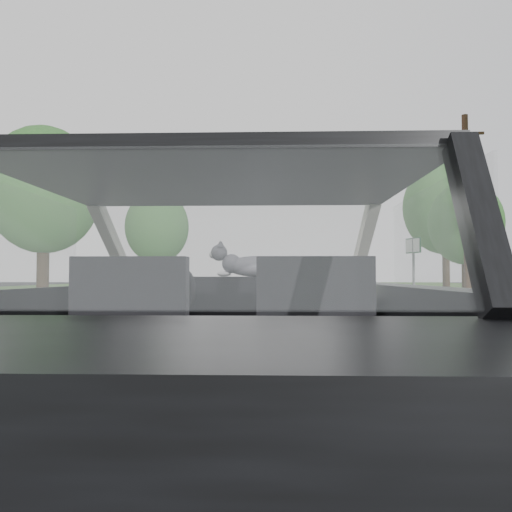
# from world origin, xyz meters

# --- Properties ---
(ground) EXTENTS (140.00, 140.00, 0.00)m
(ground) POSITION_xyz_m (0.00, 0.00, 0.00)
(ground) COLOR black
(ground) RESTS_ON ground
(subject_car) EXTENTS (1.80, 4.00, 1.45)m
(subject_car) POSITION_xyz_m (0.00, 0.00, 0.72)
(subject_car) COLOR black
(subject_car) RESTS_ON ground
(dashboard) EXTENTS (1.58, 0.45, 0.30)m
(dashboard) POSITION_xyz_m (0.00, 0.62, 0.85)
(dashboard) COLOR black
(dashboard) RESTS_ON subject_car
(driver_seat) EXTENTS (0.50, 0.72, 0.42)m
(driver_seat) POSITION_xyz_m (-0.40, -0.29, 0.88)
(driver_seat) COLOR black
(driver_seat) RESTS_ON subject_car
(passenger_seat) EXTENTS (0.50, 0.72, 0.42)m
(passenger_seat) POSITION_xyz_m (0.40, -0.29, 0.88)
(passenger_seat) COLOR black
(passenger_seat) RESTS_ON subject_car
(steering_wheel) EXTENTS (0.36, 0.36, 0.04)m
(steering_wheel) POSITION_xyz_m (-0.40, 0.33, 0.92)
(steering_wheel) COLOR black
(steering_wheel) RESTS_ON dashboard
(cat) EXTENTS (0.52, 0.19, 0.23)m
(cat) POSITION_xyz_m (0.11, 0.62, 1.07)
(cat) COLOR gray
(cat) RESTS_ON dashboard
(guardrail) EXTENTS (0.05, 90.00, 0.32)m
(guardrail) POSITION_xyz_m (4.30, 10.00, 0.58)
(guardrail) COLOR #949494
(guardrail) RESTS_ON ground
(other_car) EXTENTS (1.65, 4.01, 1.31)m
(other_car) POSITION_xyz_m (-0.17, 20.03, 0.65)
(other_car) COLOR #9EA3B0
(other_car) RESTS_ON ground
(highway_sign) EXTENTS (0.38, 0.96, 2.44)m
(highway_sign) POSITION_xyz_m (5.62, 16.65, 1.22)
(highway_sign) COLOR #11451F
(highway_sign) RESTS_ON ground
(utility_pole) EXTENTS (0.28, 0.28, 7.32)m
(utility_pole) POSITION_xyz_m (7.81, 17.08, 3.66)
(utility_pole) COLOR #462D23
(utility_pole) RESTS_ON ground
(tree_2) EXTENTS (4.20, 4.20, 5.77)m
(tree_2) POSITION_xyz_m (10.44, 23.99, 2.89)
(tree_2) COLOR #255F22
(tree_2) RESTS_ON ground
(tree_3) EXTENTS (8.16, 8.16, 9.82)m
(tree_3) POSITION_xyz_m (13.86, 36.95, 4.91)
(tree_3) COLOR #255F22
(tree_3) RESTS_ON ground
(tree_5) EXTENTS (4.97, 4.97, 7.19)m
(tree_5) POSITION_xyz_m (-9.53, 18.33, 3.59)
(tree_5) COLOR #255F22
(tree_5) RESTS_ON ground
(tree_6) EXTENTS (6.04, 6.04, 6.96)m
(tree_6) POSITION_xyz_m (-8.11, 33.23, 3.48)
(tree_6) COLOR #255F22
(tree_6) RESTS_ON ground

